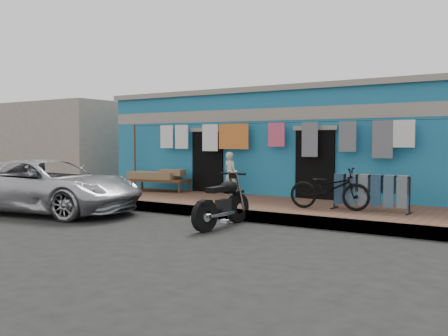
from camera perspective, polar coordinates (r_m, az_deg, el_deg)
ground at (r=10.49m, az=-6.00°, el=-6.77°), size 80.00×80.00×0.00m
sidewalk at (r=12.91m, az=2.42°, el=-4.35°), size 28.00×3.00×0.25m
curb at (r=11.70m, az=-1.21°, el=-5.12°), size 28.00×0.10×0.25m
building at (r=16.37m, az=9.56°, el=2.65°), size 12.20×5.20×3.36m
neighbor_left at (r=23.08m, az=-16.39°, el=2.70°), size 6.00×5.00×3.40m
clothesline at (r=13.91m, az=4.98°, el=3.17°), size 10.06×0.06×2.10m
car at (r=13.21m, az=-19.50°, el=-1.86°), size 5.29×3.16×1.39m
seated_person at (r=14.19m, az=0.71°, el=-0.65°), size 0.51×0.41×1.24m
bicycle at (r=11.52m, az=11.95°, el=-1.78°), size 1.87×0.88×1.16m
motorcycle at (r=10.41m, az=-0.23°, el=-3.75°), size 0.78×1.78×1.11m
charpoy at (r=15.55m, az=-7.35°, el=-1.46°), size 2.26×1.63×0.65m
jeans_rack at (r=11.47m, az=16.40°, el=-2.66°), size 1.75×0.36×0.84m
litter_a at (r=10.98m, az=0.13°, el=-6.11°), size 0.18×0.14×0.08m
litter_b at (r=11.33m, az=-2.38°, el=-5.81°), size 0.18×0.21×0.09m
litter_c at (r=11.59m, az=-3.35°, el=-5.63°), size 0.19×0.22×0.08m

